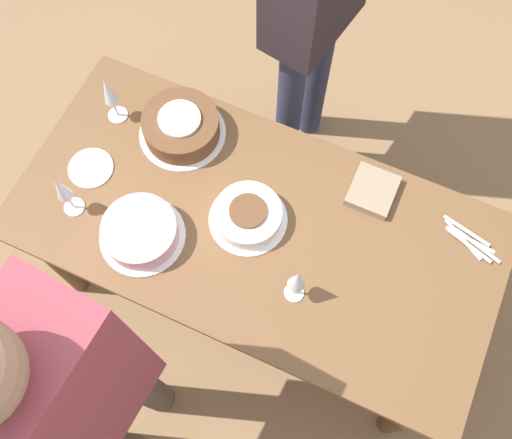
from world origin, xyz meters
The scene contains 12 objects.
ground_plane centered at (0.00, 0.00, 0.00)m, with size 12.00×12.00×0.00m, color #8E6B47.
dining_table centered at (0.00, 0.00, 0.64)m, with size 1.61×0.78×0.76m.
cake_center_white centered at (0.03, -0.01, 0.80)m, with size 0.26×0.26×0.08m.
cake_front_chocolate centered at (0.38, -0.21, 0.81)m, with size 0.30×0.30×0.10m.
cake_back_decorated centered at (0.32, 0.19, 0.80)m, with size 0.28×0.28×0.08m.
wine_glass_near centered at (0.62, -0.18, 0.91)m, with size 0.07×0.07×0.22m.
wine_glass_far centered at (0.58, 0.19, 0.90)m, with size 0.07×0.07×0.21m.
wine_glass_extra centered at (-0.20, 0.16, 0.90)m, with size 0.06×0.06×0.20m.
dessert_plate_right centered at (0.60, 0.04, 0.77)m, with size 0.15×0.15×0.01m.
fork_pile centered at (-0.65, -0.23, 0.77)m, with size 0.22×0.10×0.01m.
napkin_stack centered at (-0.31, -0.27, 0.78)m, with size 0.15×0.16×0.03m.
person_watching centered at (0.17, 0.71, 1.03)m, with size 0.25×0.41×1.70m.
Camera 1 is at (-0.28, 0.63, 2.51)m, focal length 40.00 mm.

